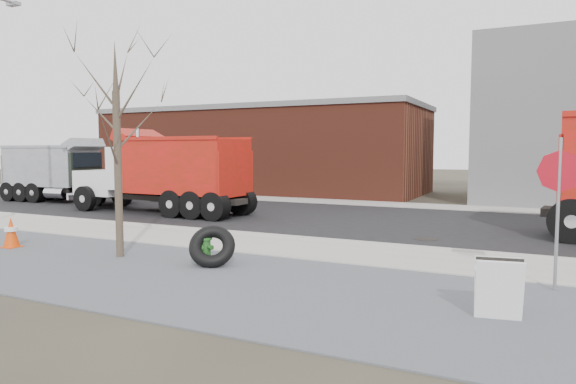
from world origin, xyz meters
The scene contains 15 objects.
ground centered at (0.00, 0.00, 0.00)m, with size 120.00×120.00×0.00m, color #383328.
gravel_verge centered at (0.00, -3.50, 0.01)m, with size 60.00×5.00×0.03m, color slate.
sidewalk centered at (0.00, 0.25, 0.03)m, with size 60.00×2.50×0.06m, color #9E9B93.
curb centered at (0.00, 1.55, 0.06)m, with size 60.00×0.15×0.11m, color #9E9B93.
road centered at (0.00, 6.30, 0.01)m, with size 60.00×9.40×0.02m, color black.
far_sidewalk centered at (0.00, 12.00, 0.03)m, with size 60.00×2.00×0.06m, color #9E9B93.
building_brick centered at (-10.00, 17.00, 2.65)m, with size 20.20×8.20×5.30m.
bare_tree centered at (-3.20, -2.60, 3.30)m, with size 3.20×3.20×5.20m.
fire_hydrant centered at (-0.89, -2.32, 0.38)m, with size 0.47×0.46×0.83m.
truck_tire centered at (-0.64, -2.42, 0.46)m, with size 1.31×1.22×1.00m.
stop_sign centered at (6.21, -1.40, 1.93)m, with size 0.77×0.14×2.83m.
sandwich_board centered at (5.38, -3.57, 0.50)m, with size 0.75×0.54×0.95m.
traffic_cone_near centered at (-6.69, -2.95, 0.42)m, with size 0.43×0.43×0.83m.
dump_truck_red_b centered at (-7.84, 4.78, 1.75)m, with size 8.16×2.58×3.44m.
dump_truck_grey centered at (-15.54, 6.31, 1.60)m, with size 6.97×2.51×3.13m.
Camera 1 is at (5.84, -11.87, 2.61)m, focal length 32.00 mm.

